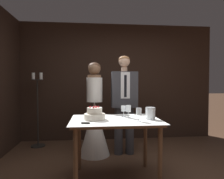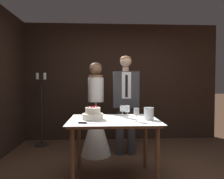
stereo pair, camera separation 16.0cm
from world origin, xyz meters
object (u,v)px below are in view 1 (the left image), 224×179
(bride, at_px, (95,121))
(groom, at_px, (124,99))
(cake_table, at_px, (115,127))
(wine_glass_far, at_px, (124,109))
(tiered_cake, at_px, (95,115))
(hurricane_candle, at_px, (150,114))
(candle_stand, at_px, (38,112))
(cake_knife, at_px, (91,123))
(wine_glass_near, at_px, (128,109))
(wine_glass_middle, at_px, (139,112))

(bride, height_order, groom, groom)
(cake_table, height_order, wine_glass_far, wine_glass_far)
(tiered_cake, relative_size, groom, 0.16)
(wine_glass_far, xyz_separation_m, hurricane_candle, (0.32, -0.22, -0.04))
(hurricane_candle, height_order, candle_stand, candle_stand)
(tiered_cake, bearing_deg, hurricane_candle, -4.73)
(cake_table, distance_m, tiered_cake, 0.32)
(bride, bearing_deg, hurricane_candle, -53.00)
(cake_knife, xyz_separation_m, candle_stand, (-1.08, 1.77, -0.12))
(cake_table, bearing_deg, hurricane_candle, -7.15)
(cake_table, xyz_separation_m, wine_glass_far, (0.14, 0.16, 0.22))
(bride, bearing_deg, tiered_cake, -90.69)
(cake_knife, bearing_deg, groom, 72.29)
(cake_table, height_order, candle_stand, candle_stand)
(wine_glass_far, relative_size, groom, 0.09)
(cake_table, height_order, cake_knife, cake_knife)
(hurricane_candle, bearing_deg, cake_knife, -164.65)
(groom, bearing_deg, tiered_cake, -120.99)
(hurricane_candle, height_order, groom, groom)
(cake_table, xyz_separation_m, hurricane_candle, (0.46, -0.06, 0.18))
(wine_glass_near, bearing_deg, bride, 119.03)
(groom, relative_size, candle_stand, 1.19)
(hurricane_candle, bearing_deg, wine_glass_far, 146.37)
(cake_table, xyz_separation_m, wine_glass_near, (0.19, 0.08, 0.22))
(wine_glass_far, bearing_deg, hurricane_candle, -33.63)
(cake_table, distance_m, hurricane_candle, 0.50)
(cake_knife, distance_m, candle_stand, 2.08)
(bride, height_order, candle_stand, bride)
(cake_knife, relative_size, hurricane_candle, 2.46)
(cake_table, relative_size, hurricane_candle, 7.32)
(wine_glass_near, distance_m, bride, 0.99)
(cake_knife, bearing_deg, bride, 96.11)
(cake_knife, xyz_separation_m, wine_glass_far, (0.46, 0.43, 0.11))
(wine_glass_middle, relative_size, groom, 0.10)
(cake_table, distance_m, cake_knife, 0.43)
(bride, bearing_deg, wine_glass_near, -60.97)
(wine_glass_near, relative_size, groom, 0.10)
(wine_glass_far, xyz_separation_m, bride, (-0.40, 0.75, -0.31))
(wine_glass_middle, relative_size, hurricane_candle, 1.05)
(cake_knife, height_order, bride, bride)
(cake_knife, distance_m, hurricane_candle, 0.81)
(cake_table, bearing_deg, cake_knife, -139.48)
(cake_table, distance_m, wine_glass_middle, 0.40)
(tiered_cake, height_order, wine_glass_far, tiered_cake)
(cake_table, bearing_deg, tiered_cake, 179.33)
(tiered_cake, height_order, wine_glass_near, tiered_cake)
(wine_glass_near, relative_size, candle_stand, 0.12)
(hurricane_candle, bearing_deg, cake_table, 172.85)
(cake_knife, height_order, groom, groom)
(cake_knife, xyz_separation_m, wine_glass_near, (0.51, 0.36, 0.11))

